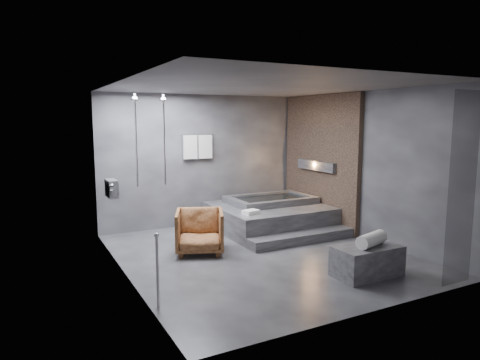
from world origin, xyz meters
TOP-DOWN VIEW (x-y plane):
  - room at (0.40, 0.24)m, footprint 5.00×5.04m
  - tub_deck at (1.05, 1.45)m, footprint 2.20×2.00m
  - tub_step at (1.05, 0.27)m, footprint 2.20×0.36m
  - concrete_bench at (0.88, -1.57)m, footprint 0.99×0.55m
  - driftwood_chair at (-0.87, 0.60)m, footprint 1.05×1.06m
  - rolled_towel at (0.92, -1.60)m, footprint 0.59×0.35m
  - deck_towel at (0.29, 0.88)m, footprint 0.33×0.27m

SIDE VIEW (x-z plane):
  - tub_step at x=1.05m, z-range 0.00..0.18m
  - concrete_bench at x=0.88m, z-range 0.00..0.44m
  - tub_deck at x=1.05m, z-range 0.00..0.50m
  - driftwood_chair at x=-0.87m, z-range 0.00..0.75m
  - deck_towel at x=0.29m, z-range 0.50..0.58m
  - rolled_towel at x=0.92m, z-range 0.44..0.65m
  - room at x=0.40m, z-range 0.32..3.14m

